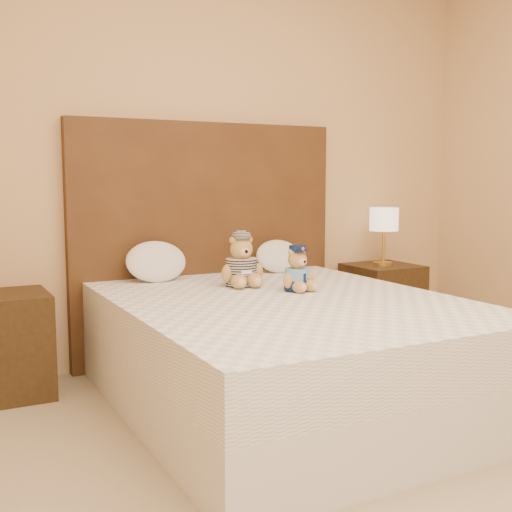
{
  "coord_description": "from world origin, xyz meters",
  "views": [
    {
      "loc": [
        -1.6,
        -1.54,
        1.14
      ],
      "look_at": [
        -0.04,
        1.45,
        0.74
      ],
      "focal_mm": 45.0,
      "sensor_mm": 36.0,
      "label": 1
    }
  ],
  "objects_px": {
    "nightstand_left": "(5,345)",
    "teddy_police": "(297,268)",
    "lamp": "(384,222)",
    "teddy_prisoner": "(241,260)",
    "nightstand_right": "(382,303)",
    "bed": "(286,352)",
    "pillow_left": "(156,260)",
    "pillow_right": "(279,255)"
  },
  "relations": [
    {
      "from": "bed",
      "to": "teddy_police",
      "type": "height_order",
      "value": "teddy_police"
    },
    {
      "from": "pillow_left",
      "to": "pillow_right",
      "type": "distance_m",
      "value": 0.83
    },
    {
      "from": "nightstand_left",
      "to": "teddy_prisoner",
      "type": "relative_size",
      "value": 1.9
    },
    {
      "from": "lamp",
      "to": "nightstand_left",
      "type": "bearing_deg",
      "value": 180.0
    },
    {
      "from": "lamp",
      "to": "teddy_police",
      "type": "height_order",
      "value": "lamp"
    },
    {
      "from": "nightstand_left",
      "to": "pillow_left",
      "type": "xyz_separation_m",
      "value": [
        0.85,
        0.03,
        0.4
      ]
    },
    {
      "from": "nightstand_right",
      "to": "pillow_right",
      "type": "xyz_separation_m",
      "value": [
        -0.82,
        0.03,
        0.39
      ]
    },
    {
      "from": "teddy_prisoner",
      "to": "pillow_left",
      "type": "height_order",
      "value": "teddy_prisoner"
    },
    {
      "from": "nightstand_left",
      "to": "teddy_police",
      "type": "xyz_separation_m",
      "value": [
        1.42,
        -0.63,
        0.4
      ]
    },
    {
      "from": "pillow_right",
      "to": "bed",
      "type": "bearing_deg",
      "value": -117.15
    },
    {
      "from": "lamp",
      "to": "teddy_police",
      "type": "relative_size",
      "value": 1.66
    },
    {
      "from": "bed",
      "to": "pillow_right",
      "type": "height_order",
      "value": "pillow_right"
    },
    {
      "from": "lamp",
      "to": "teddy_prisoner",
      "type": "xyz_separation_m",
      "value": [
        -1.28,
        -0.36,
        -0.15
      ]
    },
    {
      "from": "teddy_police",
      "to": "pillow_right",
      "type": "xyz_separation_m",
      "value": [
        0.26,
        0.66,
        -0.01
      ]
    },
    {
      "from": "nightstand_left",
      "to": "teddy_prisoner",
      "type": "xyz_separation_m",
      "value": [
        1.22,
        -0.36,
        0.42
      ]
    },
    {
      "from": "lamp",
      "to": "pillow_right",
      "type": "bearing_deg",
      "value": 177.92
    },
    {
      "from": "bed",
      "to": "nightstand_right",
      "type": "xyz_separation_m",
      "value": [
        1.25,
        0.8,
        -0.0
      ]
    },
    {
      "from": "nightstand_left",
      "to": "bed",
      "type": "bearing_deg",
      "value": -32.62
    },
    {
      "from": "nightstand_right",
      "to": "pillow_right",
      "type": "relative_size",
      "value": 1.72
    },
    {
      "from": "bed",
      "to": "teddy_prisoner",
      "type": "distance_m",
      "value": 0.61
    },
    {
      "from": "lamp",
      "to": "teddy_prisoner",
      "type": "height_order",
      "value": "lamp"
    },
    {
      "from": "teddy_police",
      "to": "pillow_left",
      "type": "height_order",
      "value": "pillow_left"
    },
    {
      "from": "bed",
      "to": "teddy_prisoner",
      "type": "xyz_separation_m",
      "value": [
        -0.03,
        0.44,
        0.42
      ]
    },
    {
      "from": "bed",
      "to": "nightstand_right",
      "type": "distance_m",
      "value": 1.48
    },
    {
      "from": "nightstand_left",
      "to": "pillow_left",
      "type": "relative_size",
      "value": 1.51
    },
    {
      "from": "teddy_police",
      "to": "teddy_prisoner",
      "type": "relative_size",
      "value": 0.83
    },
    {
      "from": "lamp",
      "to": "teddy_prisoner",
      "type": "distance_m",
      "value": 1.34
    },
    {
      "from": "bed",
      "to": "nightstand_right",
      "type": "height_order",
      "value": "same"
    },
    {
      "from": "bed",
      "to": "lamp",
      "type": "height_order",
      "value": "lamp"
    },
    {
      "from": "teddy_prisoner",
      "to": "pillow_right",
      "type": "height_order",
      "value": "teddy_prisoner"
    },
    {
      "from": "nightstand_right",
      "to": "pillow_left",
      "type": "bearing_deg",
      "value": 178.96
    },
    {
      "from": "lamp",
      "to": "teddy_prisoner",
      "type": "relative_size",
      "value": 1.38
    },
    {
      "from": "nightstand_left",
      "to": "nightstand_right",
      "type": "distance_m",
      "value": 2.5
    },
    {
      "from": "pillow_left",
      "to": "nightstand_right",
      "type": "bearing_deg",
      "value": -1.04
    },
    {
      "from": "nightstand_left",
      "to": "pillow_left",
      "type": "height_order",
      "value": "pillow_left"
    },
    {
      "from": "pillow_left",
      "to": "pillow_right",
      "type": "relative_size",
      "value": 1.14
    },
    {
      "from": "nightstand_left",
      "to": "pillow_left",
      "type": "distance_m",
      "value": 0.94
    },
    {
      "from": "nightstand_right",
      "to": "teddy_prisoner",
      "type": "xyz_separation_m",
      "value": [
        -1.28,
        -0.36,
        0.42
      ]
    },
    {
      "from": "teddy_prisoner",
      "to": "pillow_left",
      "type": "bearing_deg",
      "value": 138.91
    },
    {
      "from": "nightstand_left",
      "to": "teddy_police",
      "type": "bearing_deg",
      "value": -23.9
    },
    {
      "from": "nightstand_left",
      "to": "teddy_prisoner",
      "type": "bearing_deg",
      "value": -16.25
    },
    {
      "from": "bed",
      "to": "teddy_prisoner",
      "type": "bearing_deg",
      "value": 94.09
    }
  ]
}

